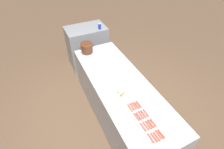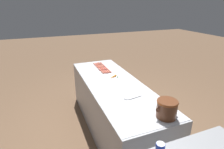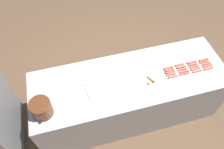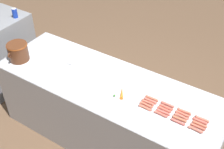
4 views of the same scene
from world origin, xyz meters
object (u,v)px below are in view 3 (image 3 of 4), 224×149
(hot_dog_16, at_px, (204,60))
(hot_dog_19, at_px, (168,68))
(hot_dog_13, at_px, (193,64))
(hot_dog_2, at_px, (185,74))
(hot_dog_11, at_px, (170,72))
(hot_dog_3, at_px, (173,77))
(hot_dog_9, at_px, (194,66))
(bean_pot, at_px, (41,108))
(hot_dog_0, at_px, (209,68))
(serving_spoon, at_px, (87,87))
(hot_dog_1, at_px, (197,71))
(hot_dog_4, at_px, (208,66))
(hot_dog_5, at_px, (195,69))
(hot_dog_6, at_px, (184,71))
(hot_dog_17, at_px, (192,62))
(hot_dog_14, at_px, (181,67))
(hot_dog_8, at_px, (206,64))
(hot_dog_18, at_px, (180,65))
(hot_dog_7, at_px, (171,74))
(hot_dog_15, at_px, (169,70))
(hot_dog_10, at_px, (182,69))
(carrot, at_px, (149,78))
(hot_dog_12, at_px, (204,62))

(hot_dog_16, height_order, hot_dog_19, same)
(hot_dog_13, bearing_deg, hot_dog_2, 123.49)
(hot_dog_11, bearing_deg, hot_dog_3, -172.77)
(hot_dog_9, xyz_separation_m, bean_pot, (-0.15, 1.89, 0.10))
(hot_dog_0, bearing_deg, serving_spoon, 85.16)
(hot_dog_1, relative_size, hot_dog_2, 1.00)
(hot_dog_19, bearing_deg, hot_dog_4, -101.98)
(hot_dog_5, relative_size, hot_dog_6, 1.00)
(hot_dog_16, xyz_separation_m, hot_dog_17, (0.00, 0.17, 0.00))
(hot_dog_0, xyz_separation_m, hot_dog_3, (0.00, 0.49, 0.00))
(hot_dog_14, height_order, hot_dog_19, same)
(hot_dog_16, bearing_deg, hot_dog_17, 88.89)
(hot_dog_6, bearing_deg, hot_dog_9, -75.95)
(hot_dog_1, height_order, hot_dog_8, same)
(hot_dog_1, bearing_deg, serving_spoon, 84.59)
(hot_dog_17, bearing_deg, hot_dog_13, 173.53)
(hot_dog_4, bearing_deg, hot_dog_19, 78.02)
(hot_dog_0, xyz_separation_m, hot_dog_9, (0.08, 0.16, 0.00))
(hot_dog_11, distance_m, hot_dog_19, 0.07)
(hot_dog_4, distance_m, hot_dog_18, 0.35)
(hot_dog_5, distance_m, hot_dog_7, 0.33)
(hot_dog_8, bearing_deg, hot_dog_4, 175.93)
(hot_dog_19, bearing_deg, serving_spoon, 90.91)
(hot_dog_6, distance_m, bean_pot, 1.74)
(hot_dog_2, distance_m, hot_dog_15, 0.19)
(hot_dog_18, bearing_deg, hot_dog_14, -173.31)
(hot_dog_10, relative_size, carrot, 0.81)
(hot_dog_7, bearing_deg, hot_dog_17, -71.79)
(hot_dog_6, relative_size, bean_pot, 0.47)
(hot_dog_10, relative_size, serving_spoon, 0.51)
(bean_pot, bearing_deg, hot_dog_1, -87.87)
(hot_dog_17, bearing_deg, hot_dog_1, 179.89)
(hot_dog_12, height_order, hot_dog_14, same)
(hot_dog_2, relative_size, hot_dog_4, 1.00)
(hot_dog_12, bearing_deg, hot_dog_6, 103.42)
(hot_dog_16, relative_size, bean_pot, 0.47)
(hot_dog_0, distance_m, hot_dog_18, 0.36)
(hot_dog_3, relative_size, hot_dog_18, 1.00)
(hot_dog_9, relative_size, bean_pot, 0.47)
(hot_dog_11, distance_m, hot_dog_12, 0.50)
(hot_dog_17, relative_size, hot_dog_18, 1.00)
(hot_dog_7, bearing_deg, hot_dog_16, -78.04)
(hot_dog_7, bearing_deg, hot_dog_1, -96.75)
(hot_dog_9, bearing_deg, hot_dog_18, 66.67)
(hot_dog_1, relative_size, serving_spoon, 0.51)
(hot_dog_8, xyz_separation_m, hot_dog_18, (0.07, 0.34, 0.00))
(hot_dog_3, relative_size, hot_dog_6, 1.00)
(hot_dog_0, height_order, serving_spoon, hot_dog_0)
(hot_dog_15, xyz_separation_m, hot_dog_17, (0.04, -0.33, 0.00))
(hot_dog_7, xyz_separation_m, hot_dog_17, (0.11, -0.33, 0.00))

